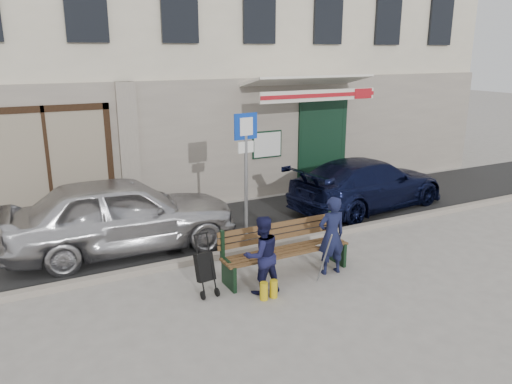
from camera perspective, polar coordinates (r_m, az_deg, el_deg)
ground at (r=8.80m, az=3.25°, el=-10.31°), size 80.00×80.00×0.00m
asphalt_lane at (r=11.36m, az=-4.72°, el=-4.15°), size 60.00×3.20×0.01m
curb at (r=9.98m, az=-1.14°, el=-6.65°), size 60.00×0.18×0.12m
building at (r=15.81m, az=-13.13°, el=19.42°), size 20.00×8.27×10.00m
car_silver at (r=10.23m, az=-14.98°, el=-2.45°), size 4.56×2.03×1.52m
car_navy at (r=12.93m, az=12.66°, el=0.95°), size 4.64×2.40×1.29m
parking_sign at (r=9.76m, az=-1.16°, el=3.78°), size 0.51×0.10×2.73m
bench at (r=8.92m, az=3.16°, el=-6.73°), size 2.40×1.17×0.98m
man at (r=8.98m, az=8.62°, el=-4.93°), size 0.55×0.39×1.43m
woman at (r=8.21m, az=0.66°, el=-7.19°), size 0.66×0.53×1.32m
stroller at (r=8.30m, az=-5.86°, el=-8.65°), size 0.32×0.43×1.01m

